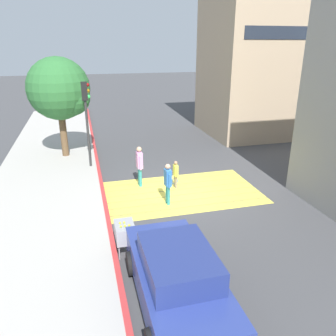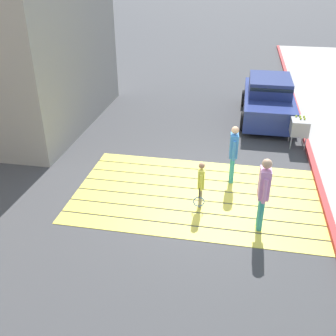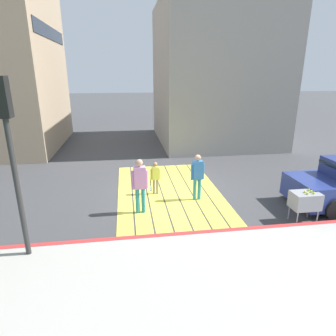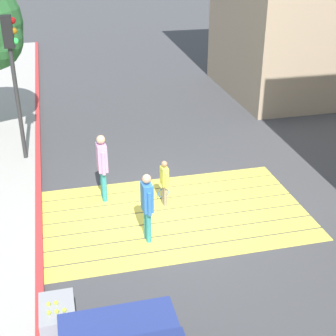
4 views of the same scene
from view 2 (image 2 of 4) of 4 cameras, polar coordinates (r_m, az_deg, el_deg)
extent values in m
plane|color=#424244|center=(10.37, 4.19, -3.93)|extent=(120.00, 120.00, 0.00)
cube|color=#EAD64C|center=(11.79, 5.17, 0.34)|extent=(6.40, 0.50, 0.01)
cube|color=#EAD64C|center=(11.31, 4.87, -0.96)|extent=(6.40, 0.50, 0.01)
cube|color=#EAD64C|center=(10.84, 4.55, -2.37)|extent=(6.40, 0.50, 0.01)
cube|color=#EAD64C|center=(10.37, 4.20, -3.91)|extent=(6.40, 0.50, 0.01)
cube|color=#EAD64C|center=(9.91, 3.81, -5.59)|extent=(6.40, 0.50, 0.01)
cube|color=#EAD64C|center=(9.47, 3.38, -7.43)|extent=(6.40, 0.50, 0.01)
cube|color=#EAD64C|center=(9.03, 2.91, -9.45)|extent=(6.40, 0.50, 0.01)
cube|color=#BC3333|center=(10.58, 22.03, -5.11)|extent=(0.16, 40.00, 0.13)
cube|color=navy|center=(15.61, 14.42, 9.10)|extent=(1.81, 4.30, 0.80)
cube|color=navy|center=(15.55, 14.70, 11.64)|extent=(1.53, 2.07, 0.60)
cube|color=#1E2833|center=(14.69, 14.83, 10.39)|extent=(1.48, 0.33, 0.49)
cylinder|color=black|center=(14.41, 10.99, 6.74)|extent=(0.22, 0.66, 0.66)
cylinder|color=black|center=(14.55, 17.96, 6.06)|extent=(0.22, 0.66, 0.66)
cylinder|color=black|center=(16.92, 11.13, 10.03)|extent=(0.22, 0.66, 0.66)
cylinder|color=black|center=(17.04, 17.12, 9.43)|extent=(0.22, 0.66, 0.66)
cube|color=#99999E|center=(13.45, 18.67, 5.84)|extent=(0.56, 0.80, 0.50)
cylinder|color=#99999E|center=(13.31, 17.54, 3.54)|extent=(0.04, 0.04, 0.45)
cylinder|color=#99999E|center=(13.38, 19.44, 3.35)|extent=(0.04, 0.04, 0.45)
cylinder|color=#99999E|center=(13.89, 17.32, 4.63)|extent=(0.04, 0.04, 0.45)
cylinder|color=#99999E|center=(13.96, 19.14, 4.45)|extent=(0.04, 0.04, 0.45)
sphere|color=#CCE033|center=(13.51, 19.29, 7.13)|extent=(0.07, 0.07, 0.07)
sphere|color=#CCE033|center=(13.49, 18.79, 7.19)|extent=(0.07, 0.07, 0.07)
sphere|color=#CCE033|center=(13.47, 18.28, 7.24)|extent=(0.07, 0.07, 0.07)
sphere|color=#CCE033|center=(13.32, 19.39, 6.83)|extent=(0.07, 0.07, 0.07)
sphere|color=#CCE033|center=(13.31, 18.88, 6.88)|extent=(0.07, 0.07, 0.07)
cylinder|color=teal|center=(10.83, 9.34, -0.37)|extent=(0.12, 0.12, 0.78)
cylinder|color=teal|center=(10.98, 9.32, 0.06)|extent=(0.12, 0.12, 0.78)
cube|color=#3372BF|center=(10.58, 9.63, 3.26)|extent=(0.23, 0.36, 0.65)
sphere|color=tan|center=(10.40, 9.83, 5.49)|extent=(0.20, 0.20, 0.20)
cylinder|color=#3372BF|center=(10.43, 9.63, 2.47)|extent=(0.08, 0.08, 0.55)
cylinder|color=#3372BF|center=(10.79, 9.57, 3.40)|extent=(0.08, 0.08, 0.55)
cylinder|color=teal|center=(9.10, 13.41, -6.70)|extent=(0.13, 0.13, 0.85)
cylinder|color=teal|center=(9.25, 13.34, -6.05)|extent=(0.13, 0.13, 0.85)
cube|color=#D18CC6|center=(8.76, 13.94, -2.19)|extent=(0.24, 0.38, 0.71)
sphere|color=tan|center=(8.53, 14.31, 0.60)|extent=(0.22, 0.22, 0.22)
cylinder|color=#D18CC6|center=(8.62, 13.98, -3.32)|extent=(0.09, 0.09, 0.60)
cylinder|color=#D18CC6|center=(8.99, 13.79, -1.88)|extent=(0.09, 0.09, 0.60)
cylinder|color=gray|center=(9.72, 4.75, -4.36)|extent=(0.09, 0.09, 0.58)
cylinder|color=gray|center=(9.83, 4.77, -3.96)|extent=(0.09, 0.09, 0.58)
cube|color=#D8D84C|center=(9.50, 4.88, -1.46)|extent=(0.18, 0.27, 0.48)
sphere|color=#9E7051|center=(9.34, 4.97, 0.34)|extent=(0.15, 0.15, 0.15)
cylinder|color=#D8D84C|center=(9.39, 4.85, -2.19)|extent=(0.06, 0.06, 0.41)
cylinder|color=#D8D84C|center=(9.66, 4.90, -1.24)|extent=(0.06, 0.06, 0.41)
cylinder|color=black|center=(9.52, 4.59, -3.72)|extent=(0.03, 0.03, 0.28)
torus|color=blue|center=(9.65, 4.54, -4.94)|extent=(0.29, 0.05, 0.28)
camera|label=1|loc=(21.09, 21.25, 27.81)|focal=35.46mm
camera|label=3|loc=(11.75, 62.69, 7.10)|focal=30.88mm
camera|label=4|loc=(18.68, 18.42, 30.01)|focal=52.32mm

